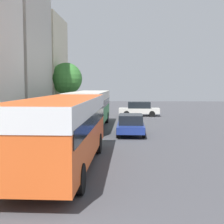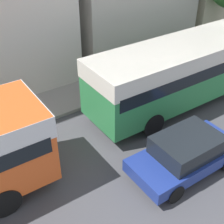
% 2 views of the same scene
% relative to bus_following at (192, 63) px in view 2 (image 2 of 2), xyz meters
% --- Properties ---
extents(bus_following, '(2.58, 10.04, 2.91)m').
position_rel_bus_following_xyz_m(bus_following, '(0.00, 0.00, 0.00)').
color(bus_following, '#2D8447').
rests_on(bus_following, ground_plane).
extents(car_crossing, '(1.89, 4.04, 1.43)m').
position_rel_bus_following_xyz_m(car_crossing, '(3.28, -3.43, -1.15)').
color(car_crossing, navy).
rests_on(car_crossing, ground_plane).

